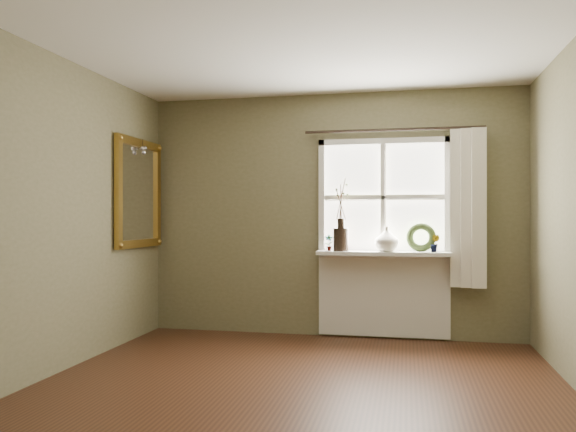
# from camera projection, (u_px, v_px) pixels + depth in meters

# --- Properties ---
(floor) EXTENTS (4.50, 4.50, 0.00)m
(floor) POSITION_uv_depth(u_px,v_px,m) (288.00, 404.00, 3.82)
(floor) COLOR #381E11
(floor) RESTS_ON ground
(ceiling) EXTENTS (4.50, 4.50, 0.00)m
(ceiling) POSITION_uv_depth(u_px,v_px,m) (288.00, 23.00, 3.82)
(ceiling) COLOR silver
(ceiling) RESTS_ON ground
(wall_back) EXTENTS (4.00, 0.10, 2.60)m
(wall_back) POSITION_uv_depth(u_px,v_px,m) (332.00, 215.00, 6.07)
(wall_back) COLOR #666143
(wall_back) RESTS_ON ground
(wall_left) EXTENTS (0.10, 4.50, 2.60)m
(wall_left) POSITION_uv_depth(u_px,v_px,m) (24.00, 214.00, 4.24)
(wall_left) COLOR #666143
(wall_left) RESTS_ON ground
(wall_front) EXTENTS (4.00, 0.10, 2.60)m
(wall_front) POSITION_uv_depth(u_px,v_px,m) (119.00, 208.00, 1.57)
(wall_front) COLOR #666143
(wall_front) RESTS_ON ground
(window_frame) EXTENTS (1.36, 0.06, 1.24)m
(window_frame) POSITION_uv_depth(u_px,v_px,m) (383.00, 197.00, 5.89)
(window_frame) COLOR silver
(window_frame) RESTS_ON wall_back
(window_sill) EXTENTS (1.36, 0.26, 0.04)m
(window_sill) POSITION_uv_depth(u_px,v_px,m) (383.00, 253.00, 5.78)
(window_sill) COLOR silver
(window_sill) RESTS_ON wall_back
(window_apron) EXTENTS (1.36, 0.04, 0.88)m
(window_apron) POSITION_uv_depth(u_px,v_px,m) (383.00, 295.00, 5.89)
(window_apron) COLOR silver
(window_apron) RESTS_ON ground
(dark_jug) EXTENTS (0.17, 0.17, 0.24)m
(dark_jug) POSITION_uv_depth(u_px,v_px,m) (341.00, 239.00, 5.87)
(dark_jug) COLOR black
(dark_jug) RESTS_ON window_sill
(cream_vase) EXTENTS (0.32, 0.32, 0.25)m
(cream_vase) POSITION_uv_depth(u_px,v_px,m) (387.00, 239.00, 5.77)
(cream_vase) COLOR beige
(cream_vase) RESTS_ON window_sill
(wreath) EXTENTS (0.32, 0.17, 0.31)m
(wreath) POSITION_uv_depth(u_px,v_px,m) (421.00, 240.00, 5.74)
(wreath) COLOR #30411D
(wreath) RESTS_ON window_sill
(potted_plant_left) EXTENTS (0.10, 0.08, 0.17)m
(potted_plant_left) POSITION_uv_depth(u_px,v_px,m) (329.00, 243.00, 5.90)
(potted_plant_left) COLOR #30411D
(potted_plant_left) RESTS_ON window_sill
(potted_plant_right) EXTENTS (0.12, 0.10, 0.18)m
(potted_plant_right) POSITION_uv_depth(u_px,v_px,m) (435.00, 243.00, 5.67)
(potted_plant_right) COLOR #30411D
(potted_plant_right) RESTS_ON window_sill
(curtain) EXTENTS (0.36, 0.12, 1.59)m
(curtain) POSITION_uv_depth(u_px,v_px,m) (468.00, 208.00, 5.62)
(curtain) COLOR beige
(curtain) RESTS_ON wall_back
(curtain_rod) EXTENTS (1.84, 0.03, 0.03)m
(curtain_rod) POSITION_uv_depth(u_px,v_px,m) (393.00, 130.00, 5.81)
(curtain_rod) COLOR black
(curtain_rod) RESTS_ON wall_back
(gilt_mirror) EXTENTS (0.10, 0.95, 1.14)m
(gilt_mirror) POSITION_uv_depth(u_px,v_px,m) (139.00, 193.00, 5.89)
(gilt_mirror) COLOR white
(gilt_mirror) RESTS_ON wall_left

